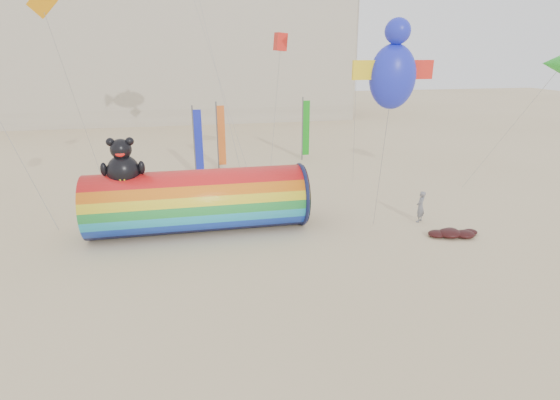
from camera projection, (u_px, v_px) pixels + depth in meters
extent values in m
plane|color=#CCB58C|center=(276.00, 264.00, 18.91)|extent=(160.00, 160.00, 0.00)
cube|color=#B7AD99|center=(115.00, 40.00, 55.99)|extent=(60.00, 15.00, 20.00)
cube|color=#28303D|center=(105.00, 34.00, 48.83)|extent=(59.50, 0.12, 17.00)
cylinder|color=red|center=(199.00, 201.00, 22.03)|extent=(10.83, 3.16, 3.16)
torus|color=#0F1438|center=(300.00, 194.00, 23.04)|extent=(0.22, 3.31, 3.31)
cylinder|color=black|center=(303.00, 194.00, 23.06)|extent=(0.05, 3.13, 3.13)
ellipsoid|color=black|center=(124.00, 172.00, 20.82)|extent=(1.54, 1.38, 1.62)
ellipsoid|color=yellow|center=(122.00, 176.00, 20.39)|extent=(0.79, 0.35, 0.69)
sphere|color=black|center=(121.00, 149.00, 20.47)|extent=(0.99, 0.99, 0.99)
sphere|color=black|center=(110.00, 142.00, 20.27)|extent=(0.40, 0.40, 0.40)
sphere|color=black|center=(130.00, 141.00, 20.43)|extent=(0.40, 0.40, 0.40)
ellipsoid|color=red|center=(120.00, 154.00, 20.14)|extent=(0.44, 0.16, 0.28)
ellipsoid|color=black|center=(104.00, 169.00, 20.52)|extent=(0.32, 0.32, 0.65)
ellipsoid|color=black|center=(142.00, 167.00, 20.84)|extent=(0.32, 0.32, 0.65)
imported|color=slate|center=(420.00, 207.00, 23.32)|extent=(0.74, 0.72, 1.71)
ellipsoid|color=#400C0B|center=(450.00, 233.00, 21.59)|extent=(1.17, 0.99, 0.41)
ellipsoid|color=#400C0B|center=(465.00, 234.00, 21.55)|extent=(0.99, 0.84, 0.34)
ellipsoid|color=#400C0B|center=(437.00, 234.00, 21.63)|extent=(0.91, 0.77, 0.32)
ellipsoid|color=#400C0B|center=(451.00, 231.00, 22.04)|extent=(0.78, 0.66, 0.27)
ellipsoid|color=#400C0B|center=(470.00, 232.00, 21.93)|extent=(0.73, 0.62, 0.25)
cylinder|color=#59595E|center=(194.00, 143.00, 30.80)|extent=(0.10, 0.10, 5.20)
cube|color=#1824BB|center=(199.00, 142.00, 30.84)|extent=(0.56, 0.06, 4.50)
cylinder|color=#59595E|center=(217.00, 137.00, 32.95)|extent=(0.10, 0.10, 5.20)
cube|color=orange|center=(222.00, 136.00, 32.99)|extent=(0.56, 0.06, 4.50)
cylinder|color=#59595E|center=(302.00, 129.00, 36.13)|extent=(0.10, 0.10, 5.20)
cube|color=#169217|center=(306.00, 128.00, 36.18)|extent=(0.56, 0.06, 4.50)
ellipsoid|color=#1C26C7|center=(393.00, 77.00, 14.27)|extent=(1.57, 1.22, 2.09)
cube|color=red|center=(280.00, 42.00, 26.11)|extent=(0.64, 0.64, 1.02)
cone|color=green|center=(558.00, 64.00, 22.36)|extent=(1.61, 1.61, 1.45)
cube|color=orange|center=(42.00, 2.00, 20.49)|extent=(0.89, 0.06, 1.24)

